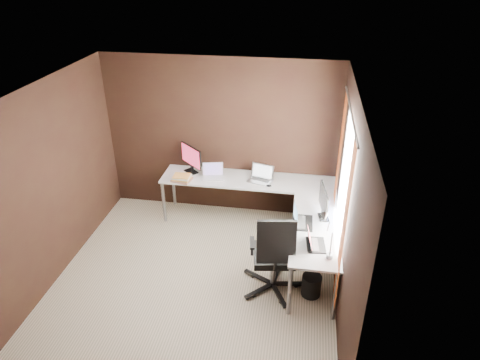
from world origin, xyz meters
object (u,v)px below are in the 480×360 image
at_px(laptop_black_big, 300,220).
at_px(book_stack, 182,178).
at_px(drawer_pedestal, 309,221).
at_px(laptop_silver, 261,177).
at_px(laptop_white, 213,174).
at_px(laptop_black_small, 313,242).
at_px(office_chair, 274,268).
at_px(monitor_right, 324,202).
at_px(desk_lamp, 326,230).
at_px(monitor_left, 191,158).
at_px(wastebasket, 311,285).

relative_size(laptop_black_big, book_stack, 1.18).
xyz_separation_m(drawer_pedestal, laptop_silver, (-0.76, 0.35, 0.48)).
bearing_deg(laptop_white, laptop_black_small, -56.65).
bearing_deg(laptop_black_big, office_chair, 148.39).
distance_m(monitor_right, office_chair, 1.06).
xyz_separation_m(drawer_pedestal, laptop_black_big, (-0.13, -0.71, 0.48)).
bearing_deg(book_stack, monitor_right, -18.34).
bearing_deg(desk_lamp, monitor_left, 140.78).
xyz_separation_m(monitor_left, book_stack, (-0.08, -0.30, -0.20)).
bearing_deg(wastebasket, office_chair, 177.95).
bearing_deg(wastebasket, drawer_pedestal, 93.36).
bearing_deg(drawer_pedestal, laptop_black_big, -100.55).
distance_m(book_stack, office_chair, 2.07).
relative_size(monitor_left, wastebasket, 1.55).
relative_size(laptop_silver, desk_lamp, 0.75).
distance_m(laptop_black_small, desk_lamp, 0.35).
distance_m(laptop_silver, wastebasket, 1.87).
bearing_deg(drawer_pedestal, monitor_left, 166.29).
xyz_separation_m(monitor_left, monitor_right, (2.01, -1.00, -0.00)).
bearing_deg(monitor_left, drawer_pedestal, 27.89).
xyz_separation_m(monitor_right, laptop_black_small, (-0.11, -0.61, -0.20)).
height_order(drawer_pedestal, laptop_silver, laptop_silver).
bearing_deg(wastebasket, laptop_white, 135.73).
bearing_deg(laptop_black_small, book_stack, 50.84).
xyz_separation_m(desk_lamp, office_chair, (-0.58, 0.13, -0.73)).
bearing_deg(monitor_right, laptop_black_big, 111.70).
xyz_separation_m(laptop_silver, laptop_black_small, (0.80, -1.51, -0.00)).
height_order(laptop_white, laptop_black_small, laptop_white).
bearing_deg(laptop_silver, desk_lamp, -45.33).
distance_m(monitor_right, wastebasket, 1.06).
bearing_deg(wastebasket, laptop_silver, 118.22).
relative_size(laptop_white, laptop_black_small, 1.07).
xyz_separation_m(drawer_pedestal, office_chair, (-0.41, -1.17, 0.04)).
distance_m(laptop_black_big, book_stack, 2.00).
height_order(laptop_white, laptop_black_big, laptop_black_big).
height_order(laptop_black_small, desk_lamp, desk_lamp).
height_order(drawer_pedestal, office_chair, office_chair).
bearing_deg(desk_lamp, monitor_right, 92.56).
xyz_separation_m(laptop_black_big, office_chair, (-0.28, -0.46, -0.44)).
height_order(laptop_white, wastebasket, laptop_white).
height_order(book_stack, wastebasket, book_stack).
height_order(monitor_right, laptop_silver, monitor_right).
xyz_separation_m(laptop_white, laptop_black_small, (1.54, -1.49, -0.00)).
bearing_deg(laptop_silver, monitor_right, -29.04).
bearing_deg(drawer_pedestal, wastebasket, -86.64).
distance_m(drawer_pedestal, monitor_right, 0.88).
bearing_deg(laptop_black_small, laptop_white, 40.13).
relative_size(drawer_pedestal, laptop_white, 1.69).
relative_size(monitor_left, laptop_silver, 1.08).
bearing_deg(office_chair, laptop_black_small, -6.77).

